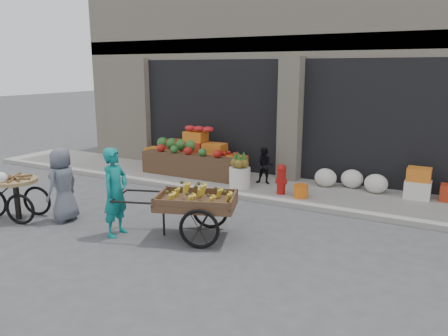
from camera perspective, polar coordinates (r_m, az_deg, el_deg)
The scene contains 13 objects.
ground at distance 7.50m, azimuth -5.24°, elevation -10.62°, with size 80.00×80.00×0.00m, color #424244.
sidewalk at distance 10.93m, azimuth 6.76°, elevation -2.70°, with size 18.00×2.20×0.12m, color gray.
building at distance 14.26m, azimuth 13.22°, elevation 14.15°, with size 14.00×6.45×7.00m.
fruit_display at distance 12.13m, azimuth -3.61°, elevation 1.90°, with size 3.10×1.12×1.24m.
pineapple_bin at distance 10.70m, azimuth 2.07°, elevation -1.24°, with size 0.52×0.52×0.50m, color silver.
fire_hydrant at distance 10.19m, azimuth 7.50°, elevation -1.29°, with size 0.22×0.22×0.71m.
orange_bucket at distance 10.05m, azimuth 10.01°, elevation -2.97°, with size 0.32×0.32×0.30m, color orange.
right_bay_goods at distance 10.78m, azimuth 21.04°, elevation -1.80°, with size 3.35×0.60×0.70m.
seated_person at distance 11.02m, azimuth 5.34°, elevation 0.28°, with size 0.45×0.35×0.93m, color black.
banana_cart at distance 7.78m, azimuth -4.01°, elevation -4.07°, with size 2.53×1.65×0.99m.
vendor_woman at distance 8.09m, azimuth -14.00°, elevation -3.08°, with size 0.59×0.39×1.62m, color #0F7A79.
tricycle_cart at distance 9.69m, azimuth -25.54°, elevation -2.85°, with size 1.45×1.06×0.95m.
vendor_grey at distance 9.18m, azimuth -20.32°, elevation -2.05°, with size 0.73×0.47×1.48m, color slate.
Camera 1 is at (3.86, -5.69, 2.99)m, focal length 35.00 mm.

